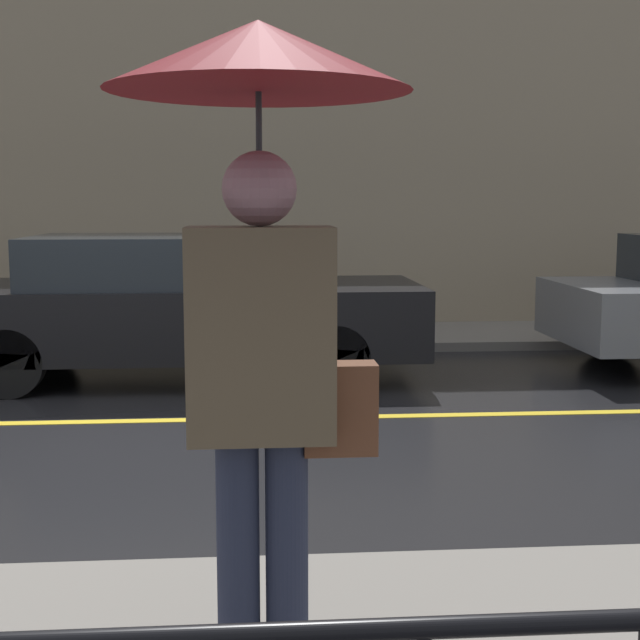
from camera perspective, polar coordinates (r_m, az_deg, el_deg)
ground_plane at (r=7.31m, az=-13.78°, el=-6.35°), size 80.00×80.00×0.00m
sidewalk_far at (r=11.15m, az=-10.56°, el=-1.21°), size 28.00×1.80×0.11m
lane_marking at (r=7.31m, az=-13.78°, el=-6.32°), size 25.20×0.12×0.01m
building_storefront at (r=12.18m, az=-10.41°, el=15.01°), size 28.00×0.30×6.67m
pedestrian at (r=2.84m, az=-3.77°, el=7.82°), size 0.96×0.96×2.18m
car_black at (r=8.87m, az=-9.21°, el=0.95°), size 4.71×1.81×1.41m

